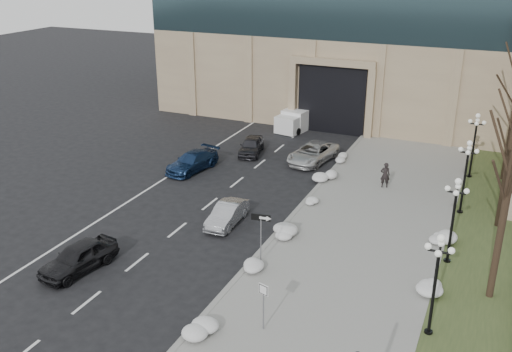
% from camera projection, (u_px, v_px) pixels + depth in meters
% --- Properties ---
extents(sidewalk, '(9.00, 40.00, 0.12)m').
position_uv_depth(sidewalk, '(363.00, 232.00, 32.74)').
color(sidewalk, gray).
rests_on(sidewalk, ground).
extents(curb, '(0.30, 40.00, 0.14)m').
position_uv_depth(curb, '(290.00, 218.00, 34.44)').
color(curb, gray).
rests_on(curb, ground).
extents(grass_strip, '(4.00, 40.00, 0.10)m').
position_uv_depth(grass_strip, '(483.00, 256.00, 30.29)').
color(grass_strip, '#374623').
rests_on(grass_strip, ground).
extents(car_a, '(2.43, 4.51, 1.46)m').
position_uv_depth(car_a, '(79.00, 257.00, 28.77)').
color(car_a, black).
rests_on(car_a, ground).
extents(car_b, '(1.50, 3.90, 1.27)m').
position_uv_depth(car_b, '(227.00, 214.00, 33.67)').
color(car_b, '#9B9DA3').
rests_on(car_b, ground).
extents(car_c, '(2.71, 4.96, 1.36)m').
position_uv_depth(car_c, '(192.00, 162.00, 41.85)').
color(car_c, navy).
rests_on(car_c, ground).
extents(car_d, '(3.22, 5.49, 1.43)m').
position_uv_depth(car_d, '(313.00, 153.00, 43.52)').
color(car_d, silver).
rests_on(car_d, ground).
extents(car_e, '(2.48, 4.23, 1.35)m').
position_uv_depth(car_e, '(251.00, 146.00, 45.27)').
color(car_e, '#2D2D32').
rests_on(car_e, ground).
extents(pedestrian, '(0.76, 0.62, 1.78)m').
position_uv_depth(pedestrian, '(385.00, 175.00, 38.49)').
color(pedestrian, black).
rests_on(pedestrian, sidewalk).
extents(box_truck, '(2.93, 6.10, 1.86)m').
position_uv_depth(box_truck, '(300.00, 118.00, 51.80)').
color(box_truck, silver).
rests_on(box_truck, ground).
extents(one_way_sign, '(1.07, 0.31, 2.84)m').
position_uv_depth(one_way_sign, '(264.00, 224.00, 28.68)').
color(one_way_sign, slate).
rests_on(one_way_sign, ground).
extents(keep_sign, '(0.49, 0.18, 2.32)m').
position_uv_depth(keep_sign, '(263.00, 297.00, 23.76)').
color(keep_sign, slate).
rests_on(keep_sign, ground).
extents(snow_clump_b, '(1.10, 1.60, 0.36)m').
position_uv_depth(snow_clump_b, '(196.00, 329.00, 24.03)').
color(snow_clump_b, silver).
rests_on(snow_clump_b, sidewalk).
extents(snow_clump_c, '(1.10, 1.60, 0.36)m').
position_uv_depth(snow_clump_c, '(248.00, 270.00, 28.49)').
color(snow_clump_c, silver).
rests_on(snow_clump_c, sidewalk).
extents(snow_clump_d, '(1.10, 1.60, 0.36)m').
position_uv_depth(snow_clump_d, '(279.00, 233.00, 32.19)').
color(snow_clump_d, silver).
rests_on(snow_clump_d, sidewalk).
extents(snow_clump_e, '(1.10, 1.60, 0.36)m').
position_uv_depth(snow_clump_e, '(308.00, 200.00, 36.41)').
color(snow_clump_e, silver).
rests_on(snow_clump_e, sidewalk).
extents(snow_clump_f, '(1.10, 1.60, 0.36)m').
position_uv_depth(snow_clump_f, '(326.00, 178.00, 39.87)').
color(snow_clump_f, silver).
rests_on(snow_clump_f, sidewalk).
extents(snow_clump_g, '(1.10, 1.60, 0.36)m').
position_uv_depth(snow_clump_g, '(343.00, 159.00, 43.57)').
color(snow_clump_g, silver).
rests_on(snow_clump_g, sidewalk).
extents(snow_clump_i, '(1.10, 1.60, 0.36)m').
position_uv_depth(snow_clump_i, '(427.00, 290.00, 26.77)').
color(snow_clump_i, silver).
rests_on(snow_clump_i, sidewalk).
extents(snow_clump_j, '(1.10, 1.60, 0.36)m').
position_uv_depth(snow_clump_j, '(440.00, 239.00, 31.48)').
color(snow_clump_j, silver).
rests_on(snow_clump_j, sidewalk).
extents(lamppost_a, '(1.18, 1.18, 4.76)m').
position_uv_depth(lamppost_a, '(437.00, 272.00, 23.03)').
color(lamppost_a, black).
rests_on(lamppost_a, ground).
extents(lamppost_b, '(1.18, 1.18, 4.76)m').
position_uv_depth(lamppost_b, '(454.00, 209.00, 28.54)').
color(lamppost_b, black).
rests_on(lamppost_b, ground).
extents(lamppost_c, '(1.18, 1.18, 4.76)m').
position_uv_depth(lamppost_c, '(466.00, 167.00, 34.06)').
color(lamppost_c, black).
rests_on(lamppost_c, ground).
extents(lamppost_d, '(1.18, 1.18, 4.76)m').
position_uv_depth(lamppost_d, '(475.00, 137.00, 39.57)').
color(lamppost_d, black).
rests_on(lamppost_d, ground).
extents(tree_near, '(3.20, 3.20, 9.00)m').
position_uv_depth(tree_near, '(509.00, 183.00, 24.57)').
color(tree_near, black).
rests_on(tree_near, ground).
extents(tree_mid, '(3.20, 3.20, 8.50)m').
position_uv_depth(tree_mid, '(512.00, 138.00, 31.48)').
color(tree_mid, black).
rests_on(tree_mid, ground).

